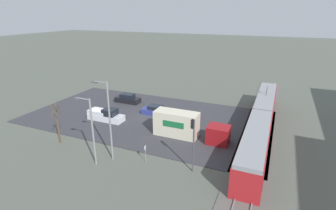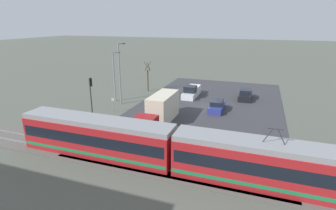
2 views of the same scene
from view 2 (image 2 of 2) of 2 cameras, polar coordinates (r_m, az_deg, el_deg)
The scene contains 13 objects.
ground_plane at distance 37.81m, azimuth 8.56°, elevation -0.72°, with size 320.00×320.00×0.00m, color #565B51.
road_surface at distance 37.80m, azimuth 8.57°, elevation -0.67°, with size 20.33×36.98×0.08m.
rail_bed at distance 22.93m, azimuth 0.00°, elevation -13.20°, with size 61.32×4.40×0.22m.
light_rail_tram at distance 21.95m, azimuth 1.38°, elevation -9.62°, with size 29.55×2.75×4.58m.
box_truck at distance 31.16m, azimuth -1.98°, elevation -1.46°, with size 2.34×9.87×3.30m.
pickup_truck at distance 43.04m, azimuth 5.10°, elevation 2.79°, with size 1.97×5.61×1.91m.
sedan_car_0 at distance 36.64m, azimuth 10.55°, elevation -0.30°, with size 1.79×4.43×1.47m.
sedan_car_1 at distance 43.27m, azimuth 16.47°, elevation 2.12°, with size 1.90×4.55×1.59m.
traffic_light_pole at distance 31.17m, azimuth -16.39°, elevation 1.89°, with size 0.28×0.47×5.79m.
street_tree at distance 46.40m, azimuth -4.44°, elevation 5.99°, with size 1.26×1.05×5.37m.
street_lamp_near_crossing at distance 39.00m, azimuth -10.39°, elevation 7.51°, with size 0.36×1.95×8.96m.
street_lamp_mid_block at distance 40.86m, azimuth -11.52°, elevation 6.83°, with size 0.36×1.95×7.50m.
no_parking_sign at distance 36.22m, azimuth -11.89°, elevation 0.33°, with size 0.32×0.08×2.02m.
Camera 2 is at (-6.61, 35.30, 11.83)m, focal length 28.00 mm.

